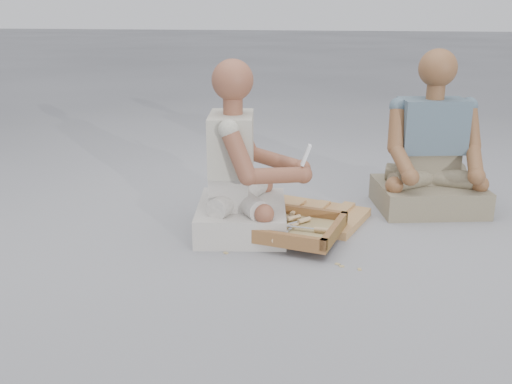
% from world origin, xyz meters
% --- Properties ---
extents(ground, '(60.00, 60.00, 0.00)m').
position_xyz_m(ground, '(0.00, 0.00, 0.00)').
color(ground, gray).
rests_on(ground, ground).
extents(carved_panel, '(0.68, 0.55, 0.04)m').
position_xyz_m(carved_panel, '(0.10, 0.61, 0.02)').
color(carved_panel, olive).
rests_on(carved_panel, ground).
extents(tool_tray, '(0.55, 0.48, 0.06)m').
position_xyz_m(tool_tray, '(0.05, 0.31, 0.06)').
color(tool_tray, brown).
rests_on(tool_tray, carved_panel).
extents(chisel_0, '(0.16, 0.17, 0.02)m').
position_xyz_m(chisel_0, '(0.11, 0.36, 0.08)').
color(chisel_0, silver).
rests_on(chisel_0, tool_tray).
extents(chisel_1, '(0.10, 0.21, 0.02)m').
position_xyz_m(chisel_1, '(0.00, 0.17, 0.07)').
color(chisel_1, silver).
rests_on(chisel_1, tool_tray).
extents(chisel_2, '(0.21, 0.10, 0.02)m').
position_xyz_m(chisel_2, '(0.01, 0.28, 0.07)').
color(chisel_2, silver).
rests_on(chisel_2, tool_tray).
extents(chisel_3, '(0.06, 0.22, 0.02)m').
position_xyz_m(chisel_3, '(0.06, 0.47, 0.07)').
color(chisel_3, silver).
rests_on(chisel_3, tool_tray).
extents(chisel_4, '(0.22, 0.04, 0.02)m').
position_xyz_m(chisel_4, '(0.20, 0.26, 0.08)').
color(chisel_4, silver).
rests_on(chisel_4, tool_tray).
extents(chisel_5, '(0.08, 0.22, 0.02)m').
position_xyz_m(chisel_5, '(0.08, 0.31, 0.07)').
color(chisel_5, silver).
rests_on(chisel_5, tool_tray).
extents(chisel_6, '(0.14, 0.19, 0.02)m').
position_xyz_m(chisel_6, '(-0.00, 0.28, 0.07)').
color(chisel_6, silver).
rests_on(chisel_6, tool_tray).
extents(chisel_7, '(0.17, 0.16, 0.02)m').
position_xyz_m(chisel_7, '(0.06, 0.38, 0.08)').
color(chisel_7, silver).
rests_on(chisel_7, tool_tray).
extents(wood_chip_0, '(0.02, 0.02, 0.00)m').
position_xyz_m(wood_chip_0, '(0.32, 0.06, 0.00)').
color(wood_chip_0, tan).
rests_on(wood_chip_0, ground).
extents(wood_chip_1, '(0.02, 0.02, 0.00)m').
position_xyz_m(wood_chip_1, '(0.19, 0.53, 0.00)').
color(wood_chip_1, tan).
rests_on(wood_chip_1, ground).
extents(wood_chip_2, '(0.02, 0.02, 0.00)m').
position_xyz_m(wood_chip_2, '(-0.05, 0.32, 0.00)').
color(wood_chip_2, tan).
rests_on(wood_chip_2, ground).
extents(wood_chip_3, '(0.02, 0.02, 0.00)m').
position_xyz_m(wood_chip_3, '(0.40, 0.04, 0.00)').
color(wood_chip_3, tan).
rests_on(wood_chip_3, ground).
extents(wood_chip_4, '(0.02, 0.02, 0.00)m').
position_xyz_m(wood_chip_4, '(-0.09, 0.31, 0.00)').
color(wood_chip_4, tan).
rests_on(wood_chip_4, ground).
extents(wood_chip_5, '(0.02, 0.02, 0.00)m').
position_xyz_m(wood_chip_5, '(0.19, 0.49, 0.00)').
color(wood_chip_5, tan).
rests_on(wood_chip_5, ground).
extents(wood_chip_6, '(0.02, 0.02, 0.00)m').
position_xyz_m(wood_chip_6, '(0.30, 0.08, 0.00)').
color(wood_chip_6, tan).
rests_on(wood_chip_6, ground).
extents(wood_chip_7, '(0.02, 0.02, 0.00)m').
position_xyz_m(wood_chip_7, '(-0.19, 0.41, 0.00)').
color(wood_chip_7, tan).
rests_on(wood_chip_7, ground).
extents(wood_chip_8, '(0.02, 0.02, 0.00)m').
position_xyz_m(wood_chip_8, '(-0.19, 0.10, 0.00)').
color(wood_chip_8, tan).
rests_on(wood_chip_8, ground).
extents(wood_chip_9, '(0.02, 0.02, 0.00)m').
position_xyz_m(wood_chip_9, '(0.08, 0.23, 0.00)').
color(wood_chip_9, tan).
rests_on(wood_chip_9, ground).
extents(craftsman, '(0.59, 0.59, 0.82)m').
position_xyz_m(craftsman, '(-0.18, 0.38, 0.28)').
color(craftsman, beige).
rests_on(craftsman, ground).
extents(companion, '(0.62, 0.54, 0.84)m').
position_xyz_m(companion, '(0.73, 0.90, 0.28)').
color(companion, '#7E755B').
rests_on(companion, ground).
extents(mobile_phone, '(0.05, 0.05, 0.10)m').
position_xyz_m(mobile_phone, '(0.13, 0.38, 0.39)').
color(mobile_phone, white).
rests_on(mobile_phone, craftsman).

